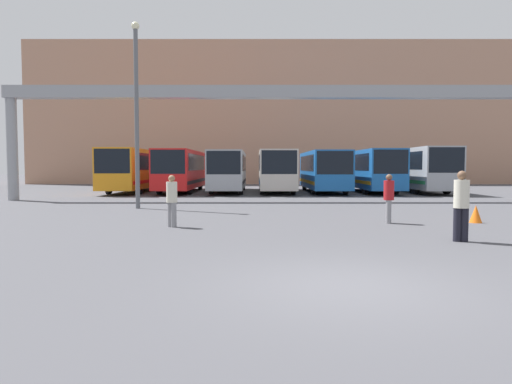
# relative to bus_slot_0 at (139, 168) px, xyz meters

# --- Properties ---
(ground_plane) EXTENTS (200.00, 200.00, 0.00)m
(ground_plane) POSITION_rel_bus_slot_0_xyz_m (10.84, -28.31, -1.85)
(ground_plane) COLOR #47474C
(building_backdrop) EXTENTS (53.89, 12.00, 15.73)m
(building_backdrop) POSITION_rel_bus_slot_0_xyz_m (10.84, 20.47, 6.01)
(building_backdrop) COLOR tan
(building_backdrop) RESTS_ON ground
(overhead_gantry) EXTENTS (31.71, 0.80, 6.55)m
(overhead_gantry) POSITION_rel_bus_slot_0_xyz_m (10.84, -9.31, 3.72)
(overhead_gantry) COLOR gray
(overhead_gantry) RESTS_ON ground
(bus_slot_0) EXTENTS (2.56, 12.20, 3.21)m
(bus_slot_0) POSITION_rel_bus_slot_0_xyz_m (0.00, 0.00, 0.00)
(bus_slot_0) COLOR orange
(bus_slot_0) RESTS_ON ground
(bus_slot_1) EXTENTS (2.47, 10.85, 3.14)m
(bus_slot_1) POSITION_rel_bus_slot_0_xyz_m (3.61, -0.68, -0.04)
(bus_slot_1) COLOR red
(bus_slot_1) RESTS_ON ground
(bus_slot_2) EXTENTS (2.44, 10.82, 3.07)m
(bus_slot_2) POSITION_rel_bus_slot_0_xyz_m (7.23, -0.69, -0.08)
(bus_slot_2) COLOR #999EA5
(bus_slot_2) RESTS_ON ground
(bus_slot_3) EXTENTS (2.54, 10.24, 3.11)m
(bus_slot_3) POSITION_rel_bus_slot_0_xyz_m (10.84, -0.98, -0.06)
(bus_slot_3) COLOR beige
(bus_slot_3) RESTS_ON ground
(bus_slot_4) EXTENTS (2.61, 10.25, 3.06)m
(bus_slot_4) POSITION_rel_bus_slot_0_xyz_m (14.46, -0.97, -0.09)
(bus_slot_4) COLOR #1959A5
(bus_slot_4) RESTS_ON ground
(bus_slot_5) EXTENTS (2.48, 10.48, 3.15)m
(bus_slot_5) POSITION_rel_bus_slot_0_xyz_m (18.07, -0.86, -0.04)
(bus_slot_5) COLOR #1959A5
(bus_slot_5) RESTS_ON ground
(bus_slot_6) EXTENTS (2.55, 11.59, 3.30)m
(bus_slot_6) POSITION_rel_bus_slot_0_xyz_m (21.69, -0.30, 0.05)
(bus_slot_6) COLOR #999EA5
(bus_slot_6) RESTS_ON ground
(pedestrian_near_center) EXTENTS (0.38, 0.38, 1.85)m
(pedestrian_near_center) POSITION_rel_bus_slot_0_xyz_m (14.68, -23.81, -0.87)
(pedestrian_near_center) COLOR black
(pedestrian_near_center) RESTS_ON ground
(pedestrian_far_center) EXTENTS (0.35, 0.35, 1.68)m
(pedestrian_far_center) POSITION_rel_bus_slot_0_xyz_m (6.62, -20.96, -0.96)
(pedestrian_far_center) COLOR gray
(pedestrian_far_center) RESTS_ON ground
(pedestrian_mid_left) EXTENTS (0.35, 0.35, 1.69)m
(pedestrian_mid_left) POSITION_rel_bus_slot_0_xyz_m (13.91, -19.97, -0.95)
(pedestrian_mid_left) COLOR gray
(pedestrian_mid_left) RESTS_ON ground
(traffic_cone) EXTENTS (0.42, 0.42, 0.61)m
(traffic_cone) POSITION_rel_bus_slot_0_xyz_m (16.99, -19.83, -1.55)
(traffic_cone) COLOR orange
(traffic_cone) RESTS_ON ground
(lamp_post) EXTENTS (0.36, 0.36, 8.56)m
(lamp_post) POSITION_rel_bus_slot_0_xyz_m (3.82, -14.43, 2.79)
(lamp_post) COLOR #595B60
(lamp_post) RESTS_ON ground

